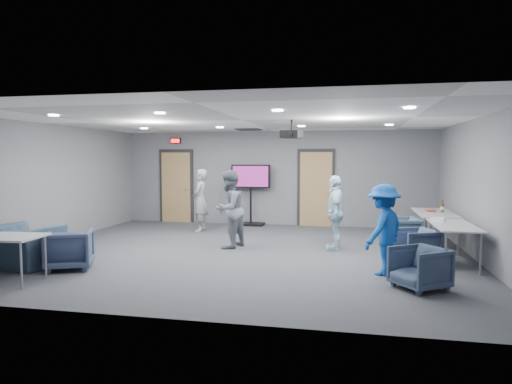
% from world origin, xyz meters
% --- Properties ---
extents(floor, '(9.00, 9.00, 0.00)m').
position_xyz_m(floor, '(0.00, 0.00, 0.00)').
color(floor, '#323338').
rests_on(floor, ground).
extents(ceiling, '(9.00, 9.00, 0.00)m').
position_xyz_m(ceiling, '(0.00, 0.00, 2.70)').
color(ceiling, white).
rests_on(ceiling, wall_back).
extents(wall_back, '(9.00, 0.02, 2.70)m').
position_xyz_m(wall_back, '(0.00, 4.00, 1.35)').
color(wall_back, slate).
rests_on(wall_back, floor).
extents(wall_front, '(9.00, 0.02, 2.70)m').
position_xyz_m(wall_front, '(0.00, -4.00, 1.35)').
color(wall_front, slate).
rests_on(wall_front, floor).
extents(wall_left, '(0.02, 8.00, 2.70)m').
position_xyz_m(wall_left, '(-4.50, 0.00, 1.35)').
color(wall_left, slate).
rests_on(wall_left, floor).
extents(wall_right, '(0.02, 8.00, 2.70)m').
position_xyz_m(wall_right, '(4.50, 0.00, 1.35)').
color(wall_right, slate).
rests_on(wall_right, floor).
extents(door_left, '(1.06, 0.17, 2.24)m').
position_xyz_m(door_left, '(-3.00, 3.95, 1.07)').
color(door_left, black).
rests_on(door_left, wall_back).
extents(door_right, '(1.06, 0.17, 2.24)m').
position_xyz_m(door_right, '(1.20, 3.95, 1.07)').
color(door_right, black).
rests_on(door_right, wall_back).
extents(exit_sign, '(0.32, 0.08, 0.16)m').
position_xyz_m(exit_sign, '(-3.00, 3.93, 2.45)').
color(exit_sign, black).
rests_on(exit_sign, wall_back).
extents(hvac_diffuser, '(0.60, 0.60, 0.03)m').
position_xyz_m(hvac_diffuser, '(-0.50, 2.80, 2.69)').
color(hvac_diffuser, black).
rests_on(hvac_diffuser, ceiling).
extents(downlights, '(6.18, 3.78, 0.02)m').
position_xyz_m(downlights, '(0.00, 0.00, 2.68)').
color(downlights, white).
rests_on(downlights, ceiling).
extents(person_a, '(0.42, 0.62, 1.64)m').
position_xyz_m(person_a, '(-1.73, 2.40, 0.82)').
color(person_a, '#999B99').
rests_on(person_a, floor).
extents(person_b, '(0.87, 0.98, 1.68)m').
position_xyz_m(person_b, '(-0.40, 0.38, 0.84)').
color(person_b, slate).
rests_on(person_b, floor).
extents(person_c, '(0.45, 0.95, 1.57)m').
position_xyz_m(person_c, '(1.84, 0.66, 0.79)').
color(person_c, '#C5E9FD').
rests_on(person_c, floor).
extents(person_d, '(0.99, 1.12, 1.51)m').
position_xyz_m(person_d, '(2.70, -1.28, 0.75)').
color(person_d, blue).
rests_on(person_d, floor).
extents(chair_right_a, '(0.81, 0.79, 0.68)m').
position_xyz_m(chair_right_a, '(3.22, 0.98, 0.34)').
color(chair_right_a, '#3C5368').
rests_on(chair_right_a, floor).
extents(chair_right_b, '(0.90, 0.89, 0.64)m').
position_xyz_m(chair_right_b, '(3.35, -0.29, 0.32)').
color(chair_right_b, '#394763').
rests_on(chair_right_b, floor).
extents(chair_right_c, '(0.96, 0.95, 0.63)m').
position_xyz_m(chair_right_c, '(3.17, -2.07, 0.32)').
color(chair_right_c, '#394863').
rests_on(chair_right_c, floor).
extents(chair_front_a, '(0.98, 0.99, 0.69)m').
position_xyz_m(chair_front_a, '(-2.63, -2.00, 0.34)').
color(chair_front_a, '#3B4767').
rests_on(chair_front_a, floor).
extents(chair_front_b, '(1.29, 1.17, 0.73)m').
position_xyz_m(chair_front_b, '(-3.53, -2.03, 0.37)').
color(chair_front_b, '#374A5F').
rests_on(chair_front_b, floor).
extents(table_right_a, '(0.78, 1.87, 0.73)m').
position_xyz_m(table_right_a, '(4.00, 1.63, 0.69)').
color(table_right_a, '#BCBEC1').
rests_on(table_right_a, floor).
extents(table_right_b, '(0.70, 1.68, 0.73)m').
position_xyz_m(table_right_b, '(4.00, -0.27, 0.68)').
color(table_right_b, '#BCBEC1').
rests_on(table_right_b, floor).
extents(bottle_right, '(0.07, 0.07, 0.28)m').
position_xyz_m(bottle_right, '(4.16, 1.65, 0.83)').
color(bottle_right, '#51340E').
rests_on(bottle_right, table_right_a).
extents(snack_box, '(0.23, 0.19, 0.04)m').
position_xyz_m(snack_box, '(3.92, 1.70, 0.75)').
color(snack_box, '#B62F2D').
rests_on(snack_box, table_right_a).
extents(wrapper, '(0.29, 0.25, 0.06)m').
position_xyz_m(wrapper, '(3.80, 0.19, 0.76)').
color(wrapper, silver).
rests_on(wrapper, table_right_b).
extents(tv_stand, '(1.14, 0.54, 1.75)m').
position_xyz_m(tv_stand, '(-0.65, 3.75, 0.99)').
color(tv_stand, black).
rests_on(tv_stand, floor).
extents(projector, '(0.44, 0.40, 0.36)m').
position_xyz_m(projector, '(1.00, -0.02, 2.40)').
color(projector, black).
rests_on(projector, ceiling).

